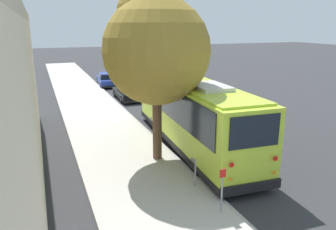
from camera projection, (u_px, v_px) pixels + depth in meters
ground_plane at (196, 140)px, 17.84m from camera, size 160.00×160.00×0.00m
sidewalk_slab at (119, 150)px, 16.31m from camera, size 80.00×4.30×0.15m
curb_strip at (161, 144)px, 17.10m from camera, size 80.00×0.14×0.15m
shuttle_bus at (192, 110)px, 16.47m from camera, size 11.61×3.16×3.58m
parked_sedan_black at (128, 93)px, 27.43m from camera, size 4.13×1.81×1.28m
parked_sedan_blue at (107, 80)px, 33.67m from camera, size 4.62×2.03×1.31m
street_tree at (155, 43)px, 13.87m from camera, size 4.60×4.60×7.86m
sign_post_near at (222, 190)px, 10.54m from camera, size 0.06×0.22×1.53m
sign_post_far at (195, 173)px, 12.33m from camera, size 0.06×0.06×1.11m
lane_stripe_mid at (264, 149)px, 16.60m from camera, size 2.40×0.14×0.01m
lane_stripe_ahead at (207, 119)px, 21.97m from camera, size 2.40×0.14×0.01m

